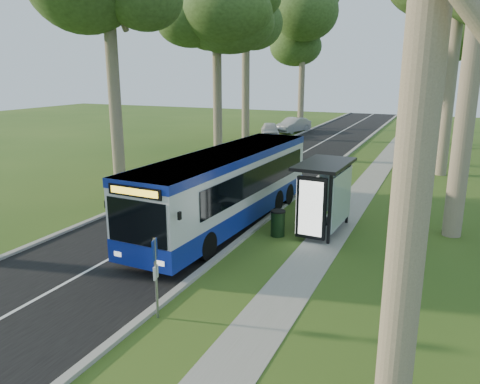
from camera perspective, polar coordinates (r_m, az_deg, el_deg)
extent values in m
plane|color=#2E5019|center=(16.70, -2.61, -8.13)|extent=(120.00, 120.00, 0.00)
cube|color=black|center=(26.74, 0.22, 0.69)|extent=(7.00, 100.00, 0.02)
cube|color=#9E9B93|center=(25.56, 7.42, 0.02)|extent=(0.25, 100.00, 0.12)
cube|color=#9E9B93|center=(28.27, -6.29, 1.48)|extent=(0.25, 100.00, 0.12)
cube|color=white|center=(26.73, 0.22, 0.71)|extent=(0.12, 100.00, 0.00)
cube|color=gray|center=(24.93, 14.03, -0.80)|extent=(1.50, 100.00, 0.02)
cube|color=silver|center=(19.68, -1.54, 0.83)|extent=(3.04, 12.03, 2.83)
cube|color=navy|center=(19.95, -1.52, -2.01)|extent=(3.07, 12.07, 0.80)
cube|color=navy|center=(19.42, -1.57, 4.44)|extent=(3.07, 12.07, 0.32)
cube|color=black|center=(14.68, -11.64, -3.83)|extent=(2.24, 0.15, 1.44)
cube|color=yellow|center=(14.37, -11.92, -0.10)|extent=(1.79, 0.10, 0.22)
cube|color=black|center=(15.22, -11.22, -8.73)|extent=(2.39, 0.23, 0.30)
cylinder|color=black|center=(17.52, -10.06, -5.43)|extent=(0.33, 1.05, 1.03)
cylinder|color=black|center=(16.43, -3.49, -6.60)|extent=(0.33, 1.05, 1.03)
cylinder|color=black|center=(23.50, -0.35, 0.00)|extent=(0.33, 1.05, 1.03)
cylinder|color=black|center=(22.71, 4.82, -0.58)|extent=(0.33, 1.05, 1.03)
cylinder|color=gray|center=(12.73, -10.20, -10.37)|extent=(0.07, 0.07, 2.27)
cube|color=navy|center=(12.41, -10.37, -6.95)|extent=(0.12, 0.32, 0.56)
cylinder|color=yellow|center=(12.38, -10.54, -6.34)|extent=(0.06, 0.20, 0.20)
cube|color=white|center=(12.65, -10.24, -9.63)|extent=(0.11, 0.28, 0.36)
cube|color=black|center=(17.94, 11.11, -2.11)|extent=(0.11, 0.11, 2.75)
cube|color=black|center=(20.60, 12.89, -0.03)|extent=(0.11, 0.11, 2.75)
cube|color=black|center=(19.08, 10.29, 3.39)|extent=(1.97, 3.43, 0.13)
cube|color=silver|center=(19.22, 12.34, -0.71)|extent=(0.17, 2.80, 2.20)
cube|color=black|center=(17.97, 8.90, -1.99)|extent=(1.16, 0.23, 2.42)
cube|color=white|center=(17.89, 8.83, -2.06)|extent=(0.93, 0.06, 2.14)
cube|color=black|center=(19.89, 11.14, -3.10)|extent=(0.51, 2.00, 0.07)
cylinder|color=black|center=(18.80, 4.62, -3.89)|extent=(0.56, 0.56, 1.01)
cylinder|color=black|center=(18.64, 4.66, -2.36)|extent=(0.60, 0.60, 0.06)
imported|color=silver|center=(46.73, 3.67, 7.57)|extent=(3.22, 4.55, 1.44)
imported|color=#9A9CA1|center=(50.47, 6.49, 8.10)|extent=(2.88, 4.98, 1.55)
cylinder|color=#7A6B56|center=(27.88, -15.18, 13.18)|extent=(0.70, 0.70, 11.97)
cylinder|color=#7A6B56|center=(35.54, -2.79, 12.92)|extent=(0.67, 0.67, 10.79)
ellipsoid|color=#2D441A|center=(35.83, -2.91, 22.07)|extent=(5.20, 5.20, 7.40)
cylinder|color=#7A6B56|center=(45.44, 0.71, 15.00)|extent=(0.74, 0.74, 13.46)
cylinder|color=#7A6B56|center=(54.01, 7.53, 13.64)|extent=(0.68, 0.68, 11.23)
ellipsoid|color=#2D441A|center=(54.24, 7.75, 19.92)|extent=(5.20, 5.20, 7.70)
cylinder|color=#7A6B56|center=(7.94, 20.34, 1.87)|extent=(0.64, 0.64, 9.67)
cylinder|color=#7A6B56|center=(19.77, 26.30, 12.90)|extent=(0.72, 0.72, 12.73)
cylinder|color=#7A6B56|center=(31.76, 24.29, 12.45)|extent=(0.70, 0.70, 11.87)
cylinder|color=#7A6B56|center=(43.78, 25.91, 11.89)|extent=(0.67, 0.67, 10.87)
ellipsoid|color=#2D441A|center=(44.02, 26.79, 19.34)|extent=(5.20, 5.20, 7.46)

